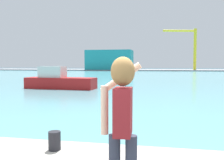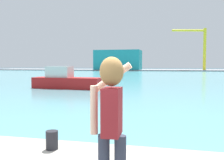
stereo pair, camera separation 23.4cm
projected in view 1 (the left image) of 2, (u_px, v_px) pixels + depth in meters
ground_plane at (156, 75)px, 52.31m from camera, size 220.00×220.00×0.00m
harbor_water at (156, 75)px, 54.27m from camera, size 140.00×100.00×0.02m
far_shore_dock at (159, 70)px, 93.41m from camera, size 140.00×20.00×0.38m
person_photographer at (122, 114)px, 2.96m from camera, size 0.53×0.55×1.74m
harbor_bollard at (55, 141)px, 4.87m from camera, size 0.24×0.24×0.36m
boat_moored at (59, 81)px, 23.36m from camera, size 6.68×2.28×2.06m
warehouse_left at (110, 60)px, 91.16m from camera, size 16.21×9.03×6.94m
port_crane at (191, 44)px, 87.49m from camera, size 11.57×3.73×14.26m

